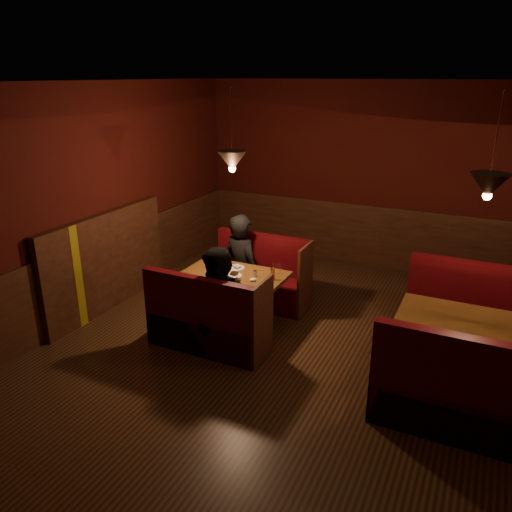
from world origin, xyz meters
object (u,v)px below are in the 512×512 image
at_px(main_bench_near, 207,326).
at_px(second_table, 464,338).
at_px(main_bench_far, 261,282).
at_px(diner_a, 241,247).
at_px(main_table, 235,285).
at_px(second_bench_far, 470,325).
at_px(diner_b, 221,287).
at_px(second_bench_near, 457,401).

height_order(main_bench_near, second_table, main_bench_near).
relative_size(main_bench_far, diner_a, 0.86).
relative_size(main_table, second_bench_far, 0.88).
xyz_separation_m(main_bench_near, diner_b, (0.16, 0.07, 0.49)).
height_order(main_table, second_table, main_table).
distance_m(second_bench_far, second_bench_near, 1.54).
xyz_separation_m(main_bench_far, second_table, (2.64, -0.92, 0.24)).
distance_m(main_bench_far, diner_b, 1.45).
relative_size(second_bench_far, diner_b, 0.91).
distance_m(second_table, diner_b, 2.53).
bearing_deg(main_bench_far, second_bench_near, -32.42).
xyz_separation_m(main_table, second_bench_near, (2.68, -0.98, -0.19)).
height_order(main_table, main_bench_far, main_bench_far).
relative_size(second_bench_near, diner_a, 0.89).
xyz_separation_m(main_bench_far, second_bench_far, (2.66, -0.15, 0.03)).
relative_size(main_table, second_bench_near, 0.88).
xyz_separation_m(main_bench_near, second_table, (2.64, 0.50, 0.24)).
xyz_separation_m(second_bench_near, diner_a, (-2.89, 1.57, 0.48)).
bearing_deg(second_bench_near, diner_a, 151.55).
xyz_separation_m(second_table, second_bench_far, (0.03, 0.77, -0.22)).
relative_size(second_table, second_bench_far, 0.90).
height_order(second_bench_near, diner_b, diner_b).
relative_size(second_table, second_bench_near, 0.90).
relative_size(second_bench_far, second_bench_near, 1.00).
xyz_separation_m(second_table, diner_b, (-2.48, -0.44, 0.24)).
xyz_separation_m(diner_a, diner_b, (0.38, -1.23, -0.02)).
distance_m(main_bench_near, second_bench_near, 2.68).
bearing_deg(second_bench_near, main_table, 159.88).
relative_size(main_bench_near, diner_a, 0.86).
xyz_separation_m(main_table, second_bench_far, (2.68, 0.56, -0.19)).
distance_m(main_bench_far, second_bench_far, 2.67).
height_order(second_bench_near, diner_a, diner_a).
height_order(main_bench_far, second_table, main_bench_far).
bearing_deg(second_bench_far, main_table, -168.13).
height_order(second_table, diner_a, diner_a).
bearing_deg(second_bench_far, main_bench_far, 176.82).
bearing_deg(main_table, second_table, -4.51).
relative_size(diner_a, diner_b, 1.02).
bearing_deg(main_bench_near, second_bench_far, 25.57).
height_order(second_table, second_bench_near, second_bench_near).
bearing_deg(diner_a, second_bench_far, -162.08).
distance_m(diner_a, diner_b, 1.29).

